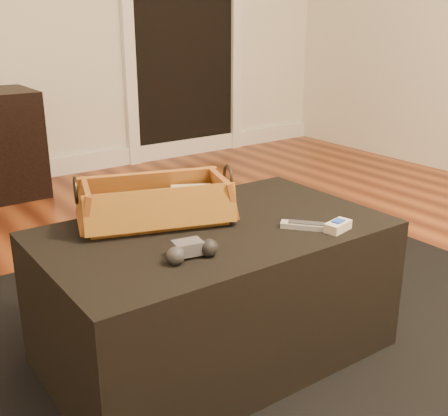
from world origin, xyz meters
TOP-DOWN VIEW (x-y plane):
  - baseboard at (0.00, 2.73)m, footprint 5.00×0.04m
  - doorway_opening at (1.30, 2.73)m, footprint 0.82×0.02m
  - door_jamb_left at (0.85, 2.72)m, footprint 0.08×0.05m
  - door_jamb_right at (1.75, 2.72)m, footprint 0.08×0.05m
  - area_rug at (-0.03, 0.37)m, footprint 2.60×2.00m
  - ottoman at (-0.03, 0.42)m, footprint 1.00×0.60m
  - tv_remote at (-0.18, 0.55)m, footprint 0.24×0.10m
  - cloth_bundle at (-0.03, 0.55)m, footprint 0.15×0.13m
  - wicker_basket at (-0.15, 0.56)m, footprint 0.50×0.36m
  - game_controller at (-0.21, 0.27)m, footprint 0.14×0.09m
  - silver_remote at (0.18, 0.25)m, footprint 0.14×0.15m
  - cream_gadget at (0.24, 0.19)m, footprint 0.09×0.06m

SIDE VIEW (x-z plane):
  - area_rug at x=-0.03m, z-range 0.00..0.01m
  - baseboard at x=0.00m, z-range 0.00..0.12m
  - ottoman at x=-0.03m, z-range 0.01..0.43m
  - silver_remote at x=0.18m, z-range 0.43..0.45m
  - cream_gadget at x=0.24m, z-range 0.43..0.46m
  - game_controller at x=-0.21m, z-range 0.43..0.48m
  - tv_remote at x=-0.18m, z-range 0.45..0.47m
  - cloth_bundle at x=-0.03m, z-range 0.45..0.52m
  - wicker_basket at x=-0.15m, z-range 0.41..0.56m
  - doorway_opening at x=1.30m, z-range 0.02..2.02m
  - door_jamb_left at x=0.85m, z-range 0.00..2.04m
  - door_jamb_right at x=1.75m, z-range 0.00..2.04m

